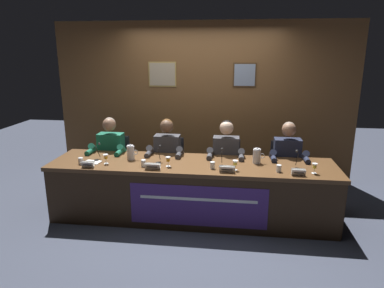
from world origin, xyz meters
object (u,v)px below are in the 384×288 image
at_px(panelist_center_left, 166,155).
at_px(panelist_center_right, 226,158).
at_px(nameplate_far_left, 88,164).
at_px(nameplate_center_right, 227,169).
at_px(juice_glass_far_left, 106,157).
at_px(chair_far_left, 115,167).
at_px(chair_center_right, 226,172).
at_px(panelist_far_right, 287,160).
at_px(microphone_far_right, 297,163).
at_px(nameplate_far_right, 299,172).
at_px(nameplate_center_left, 152,166).
at_px(juice_glass_center_left, 168,160).
at_px(water_pitcher_right_side, 257,156).
at_px(water_cup_far_right, 279,169).
at_px(water_pitcher_left_side, 131,152).
at_px(water_cup_far_left, 81,161).
at_px(juice_glass_center_right, 235,163).
at_px(water_cup_center_right, 212,166).
at_px(conference_table, 191,183).
at_px(microphone_far_left, 97,155).
at_px(chair_center_left, 169,169).
at_px(chair_far_right, 284,174).
at_px(water_cup_center_left, 143,163).
at_px(microphone_center_left, 159,157).
at_px(panelist_far_left, 109,153).
at_px(microphone_center_right, 222,161).
at_px(juice_glass_far_right, 315,166).
at_px(document_stack_far_left, 92,162).

bearing_deg(panelist_center_left, panelist_center_right, 0.00).
xyz_separation_m(nameplate_far_left, nameplate_center_right, (1.71, 0.04, -0.00)).
bearing_deg(juice_glass_far_left, panelist_center_right, 21.32).
bearing_deg(chair_far_left, chair_center_right, 0.00).
relative_size(panelist_far_right, microphone_far_right, 5.64).
relative_size(nameplate_center_right, nameplate_far_right, 1.16).
relative_size(nameplate_center_left, juice_glass_center_left, 1.54).
height_order(chair_far_left, juice_glass_center_left, chair_far_left).
xyz_separation_m(nameplate_far_right, water_pitcher_right_side, (-0.45, 0.40, 0.05)).
relative_size(water_cup_far_right, water_pitcher_right_side, 0.40).
distance_m(chair_center_right, panelist_far_right, 0.90).
bearing_deg(nameplate_center_left, panelist_far_right, 23.38).
distance_m(nameplate_center_right, water_pitcher_left_side, 1.32).
xyz_separation_m(water_cup_far_left, nameplate_center_right, (1.85, -0.08, 0.00)).
height_order(chair_center_right, panelist_center_right, panelist_center_right).
distance_m(juice_glass_center_right, water_cup_center_right, 0.28).
bearing_deg(nameplate_center_right, panelist_far_right, 42.02).
xyz_separation_m(chair_center_right, water_cup_center_right, (-0.14, -0.81, 0.36)).
xyz_separation_m(conference_table, water_cup_far_left, (-1.39, -0.11, 0.27)).
bearing_deg(nameplate_center_right, microphone_far_left, 171.22).
distance_m(microphone_far_left, nameplate_center_right, 1.72).
xyz_separation_m(chair_center_left, panelist_center_right, (0.84, -0.20, 0.28)).
height_order(juice_glass_center_right, chair_far_right, chair_far_right).
distance_m(chair_center_left, nameplate_far_right, 1.96).
relative_size(water_cup_far_left, water_cup_center_left, 1.00).
bearing_deg(panelist_center_right, chair_center_right, 90.00).
bearing_deg(nameplate_center_right, chair_far_right, 48.98).
relative_size(nameplate_center_right, water_cup_far_right, 2.16).
xyz_separation_m(microphone_center_left, chair_center_right, (0.84, 0.67, -0.39)).
distance_m(panelist_far_left, juice_glass_center_right, 1.92).
xyz_separation_m(microphone_center_right, water_pitcher_left_side, (-1.20, 0.14, 0.02)).
distance_m(chair_far_left, juice_glass_far_right, 2.88).
bearing_deg(chair_far_right, panelist_center_left, -173.23).
height_order(chair_far_left, juice_glass_far_right, chair_far_left).
distance_m(nameplate_center_left, chair_far_right, 1.97).
xyz_separation_m(chair_far_right, nameplate_far_right, (0.02, -0.93, 0.36)).
height_order(chair_far_left, document_stack_far_left, chair_far_left).
xyz_separation_m(panelist_far_right, water_pitcher_right_side, (-0.43, -0.32, 0.14)).
height_order(chair_center_right, juice_glass_center_right, chair_center_right).
relative_size(chair_center_left, nameplate_far_right, 5.66).
bearing_deg(microphone_far_right, chair_center_left, 158.20).
height_order(microphone_far_left, chair_center_left, microphone_far_left).
height_order(nameplate_center_left, microphone_center_left, microphone_center_left).
relative_size(juice_glass_center_right, chair_far_right, 0.14).
bearing_deg(juice_glass_center_left, panelist_center_left, 103.50).
bearing_deg(panelist_center_left, juice_glass_far_right, -18.48).
relative_size(panelist_far_left, water_cup_far_left, 14.33).
xyz_separation_m(panelist_center_left, microphone_center_right, (0.80, -0.51, 0.12)).
height_order(chair_far_right, nameplate_far_right, chair_far_right).
xyz_separation_m(microphone_center_right, water_pitcher_right_side, (0.44, 0.19, 0.02)).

